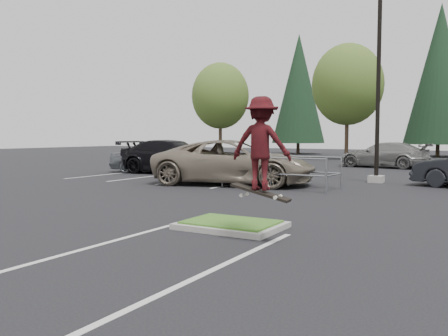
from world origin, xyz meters
The scene contains 14 objects.
ground centered at (0.00, 0.00, 0.00)m, with size 120.00×120.00×0.00m, color black.
grass_median centered at (0.00, 0.00, 0.08)m, with size 2.20×1.60×0.16m.
stall_lines centered at (-1.35, 6.02, 0.00)m, with size 22.62×17.60×0.01m.
light_pole centered at (0.50, 12.00, 4.56)m, with size 0.70×0.60×10.12m.
decid_a centered at (-18.01, 30.03, 5.58)m, with size 5.44×5.44×8.91m.
decid_b centered at (-6.01, 30.53, 6.04)m, with size 5.89×5.89×9.64m.
conif_a centered at (-14.00, 40.00, 7.10)m, with size 5.72×5.72×13.00m.
conif_b centered at (0.00, 40.50, 7.85)m, with size 6.38×6.38×14.50m.
cart_corral centered at (-2.80, 8.03, 0.79)m, with size 4.54×1.84×1.26m.
skateboarder centered at (1.20, -1.00, 1.89)m, with size 1.21×0.79×1.96m.
car_l_tan centered at (-4.50, 8.15, 0.93)m, with size 3.07×6.66×1.85m, color gray.
car_l_black centered at (-10.00, 11.50, 0.90)m, with size 2.52×6.19×1.80m, color black.
car_l_grey centered at (-11.50, 11.50, 0.77)m, with size 1.81×4.50×1.53m, color #515559.
car_far_silver centered at (-1.20, 22.00, 0.80)m, with size 2.25×5.53×1.60m, color gray.
Camera 1 is at (5.06, -9.03, 2.05)m, focal length 38.00 mm.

